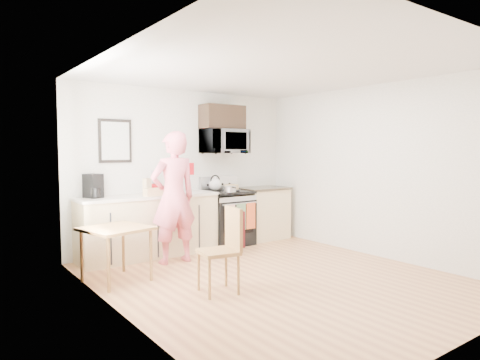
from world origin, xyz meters
TOP-DOWN VIEW (x-y plane):
  - floor at (0.00, 0.00)m, footprint 4.60×4.60m
  - back_wall at (0.00, 2.30)m, footprint 4.00×0.04m
  - front_wall at (0.00, -2.30)m, footprint 4.00×0.04m
  - left_wall at (-2.00, 0.00)m, footprint 0.04×4.60m
  - right_wall at (2.00, 0.00)m, footprint 0.04×4.60m
  - ceiling at (0.00, 0.00)m, footprint 4.00×4.60m
  - window at (-1.96, 0.80)m, footprint 0.06×1.40m
  - cabinet_left at (-0.80, 2.00)m, footprint 2.10×0.60m
  - countertop_left at (-0.80, 2.00)m, footprint 2.14×0.64m
  - cabinet_right at (1.43, 2.00)m, footprint 0.84×0.60m
  - countertop_right at (1.43, 2.00)m, footprint 0.88×0.64m
  - range at (0.63, 1.98)m, footprint 0.76×0.70m
  - microwave at (0.63, 2.08)m, footprint 0.76×0.51m
  - upper_cabinet at (0.63, 2.12)m, footprint 0.76×0.35m
  - wall_art at (-1.20, 2.28)m, footprint 0.50×0.04m
  - wall_trivet at (0.05, 2.28)m, footprint 0.20×0.02m
  - person at (-0.67, 1.45)m, footprint 0.69×0.46m
  - dining_table at (-1.65, 1.08)m, footprint 0.75×0.75m
  - chair at (-0.74, -0.04)m, footprint 0.52×0.48m
  - knife_block at (-0.28, 2.22)m, footprint 0.12×0.14m
  - utensil_crock at (-0.63, 2.18)m, footprint 0.12×0.12m
  - fruit_bowl at (-0.62, 2.18)m, footprint 0.19×0.19m
  - milk_carton at (-0.82, 2.02)m, footprint 0.12×0.12m
  - coffee_maker at (-1.60, 2.08)m, footprint 0.26×0.31m
  - bread_bag at (-0.79, 1.81)m, footprint 0.32×0.16m
  - cake at (0.70, 1.96)m, footprint 0.31×0.31m
  - kettle at (0.47, 2.11)m, footprint 0.21×0.21m
  - pot at (0.52, 1.75)m, footprint 0.20×0.33m

SIDE VIEW (x-z plane):
  - floor at x=0.00m, z-range 0.00..0.00m
  - range at x=0.63m, z-range -0.14..1.02m
  - cabinet_left at x=-0.80m, z-range 0.00..0.90m
  - cabinet_right at x=1.43m, z-range 0.00..0.90m
  - dining_table at x=-1.65m, z-range 0.26..0.93m
  - chair at x=-0.74m, z-range 0.14..1.10m
  - countertop_left at x=-0.80m, z-range 0.90..0.94m
  - countertop_right at x=1.43m, z-range 0.90..0.94m
  - person at x=-0.67m, z-range 0.00..1.88m
  - cake at x=0.70m, z-range 0.92..1.03m
  - fruit_bowl at x=-0.62m, z-range 0.93..1.02m
  - pot at x=0.52m, z-range 0.93..1.02m
  - bread_bag at x=-0.79m, z-range 0.94..1.05m
  - knife_block at x=-0.28m, z-range 0.94..1.13m
  - kettle at x=0.47m, z-range 0.91..1.18m
  - milk_carton at x=-0.82m, z-range 0.94..1.19m
  - utensil_crock at x=-0.63m, z-range 0.90..1.27m
  - coffee_maker at x=-1.60m, z-range 0.93..1.27m
  - back_wall at x=0.00m, z-range 0.00..2.60m
  - front_wall at x=0.00m, z-range 0.00..2.60m
  - left_wall at x=-2.00m, z-range 0.00..2.60m
  - right_wall at x=2.00m, z-range 0.00..2.60m
  - wall_trivet at x=0.05m, z-range 1.20..1.40m
  - window at x=-1.96m, z-range 0.80..2.30m
  - wall_art at x=-1.20m, z-range 1.43..2.08m
  - microwave at x=0.63m, z-range 1.55..1.97m
  - upper_cabinet at x=0.63m, z-range 1.98..2.38m
  - ceiling at x=0.00m, z-range 2.58..2.62m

